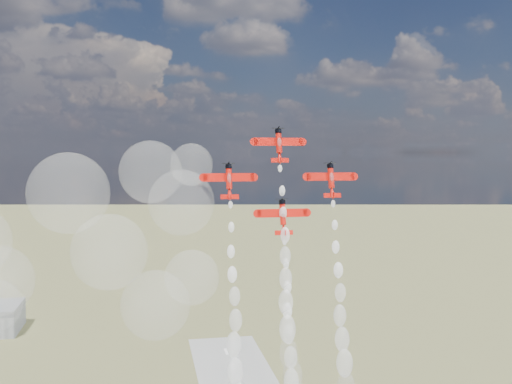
{
  "coord_description": "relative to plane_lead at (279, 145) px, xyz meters",
  "views": [
    {
      "loc": [
        -33.79,
        -124.4,
        87.02
      ],
      "look_at": [
        -8.16,
        14.05,
        77.71
      ],
      "focal_mm": 42.0,
      "sensor_mm": 36.0,
      "label": 1
    }
  ],
  "objects": [
    {
      "name": "plane_lead",
      "position": [
        0.0,
        0.0,
        0.0
      ],
      "size": [
        11.97,
        4.56,
        8.4
      ],
      "rotation": [
        1.32,
        0.0,
        0.0
      ],
      "color": "red",
      "rests_on": "ground"
    },
    {
      "name": "plane_left",
      "position": [
        -12.42,
        -2.19,
        -8.42
      ],
      "size": [
        11.97,
        4.56,
        8.4
      ],
      "rotation": [
        1.32,
        0.0,
        0.0
      ],
      "color": "red",
      "rests_on": "ground"
    },
    {
      "name": "plane_right",
      "position": [
        12.42,
        -2.19,
        -8.42
      ],
      "size": [
        11.97,
        4.56,
        8.4
      ],
      "rotation": [
        1.32,
        0.0,
        0.0
      ],
      "color": "red",
      "rests_on": "ground"
    },
    {
      "name": "plane_slot",
      "position": [
        0.0,
        -4.38,
        -16.83
      ],
      "size": [
        11.97,
        4.56,
        8.4
      ],
      "rotation": [
        1.32,
        0.0,
        0.0
      ],
      "color": "red",
      "rests_on": "ground"
    },
    {
      "name": "smoke_trail_lead",
      "position": [
        -0.0,
        -12.97,
        -49.85
      ],
      "size": [
        5.23,
        18.33,
        58.97
      ],
      "color": "white",
      "rests_on": "plane_lead"
    },
    {
      "name": "drifted_smoke_cloud",
      "position": [
        -44.62,
        4.78,
        -21.82
      ],
      "size": [
        64.66,
        35.28,
        46.04
      ],
      "color": "white",
      "rests_on": "ground"
    }
  ]
}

